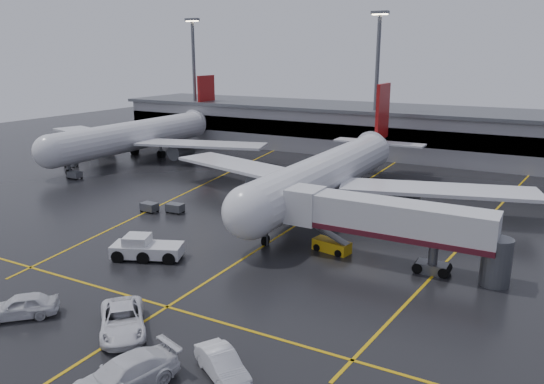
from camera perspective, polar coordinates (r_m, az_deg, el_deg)
The scene contains 22 objects.
ground at distance 57.85m, azimuth 2.70°, elevation -3.63°, with size 220.00×220.00×0.00m, color black.
apron_line_centre at distance 57.84m, azimuth 2.70°, elevation -3.62°, with size 0.25×90.00×0.02m, color gold.
apron_line_stop at distance 40.73m, azimuth -11.39°, elevation -12.21°, with size 60.00×0.25×0.02m, color gold.
apron_line_left at distance 76.10m, azimuth -7.56°, elevation 0.81°, with size 0.25×70.00×0.02m, color gold.
apron_line_right at distance 62.40m, azimuth 21.97°, elevation -3.33°, with size 0.25×70.00×0.02m, color gold.
terminal at distance 101.16m, azimuth 14.85°, elevation 6.43°, with size 122.00×19.00×8.60m.
light_mast_left at distance 114.52m, azimuth -8.52°, elevation 12.80°, with size 3.00×1.20×25.45m.
light_mast_mid at distance 95.90m, azimuth 11.40°, elevation 12.29°, with size 3.00×1.20×25.45m.
main_airliner at distance 65.27m, azimuth 6.50°, elevation 2.28°, with size 48.80×45.60×14.10m.
second_airliner at distance 97.97m, azimuth -14.07°, elevation 6.15°, with size 48.80×45.60×14.10m.
jet_bridge at distance 47.26m, azimuth 12.54°, elevation -3.26°, with size 19.90×3.40×6.05m.
pushback_tractor at distance 49.78m, azimuth -13.68°, elevation -6.07°, with size 6.91×4.88×2.29m.
belt_loader at distance 50.44m, azimuth 6.55°, elevation -5.87°, with size 3.85×2.26×2.30m.
service_van_a at distance 37.77m, azimuth -16.04°, elevation -13.33°, with size 2.88×6.25×1.74m, color white.
service_van_b at distance 31.99m, azimuth -15.92°, elevation -18.76°, with size 2.63×6.47×1.88m, color white.
service_van_c at distance 32.21m, azimuth -5.47°, elevation -18.26°, with size 1.66×4.77×1.57m, color white.
service_van_d at distance 42.25m, azimuth -25.80°, elevation -11.16°, with size 2.05×5.10×1.74m, color silver.
baggage_cart_a at distance 63.10m, azimuth -10.56°, elevation -1.69°, with size 2.09×1.45×1.12m.
baggage_cart_b at distance 64.07m, azimuth -13.27°, elevation -1.58°, with size 2.06×1.40×1.12m.
baggage_cart_c at distance 68.93m, azimuth -2.98°, elevation -0.03°, with size 2.22×1.68×1.12m.
baggage_cart_d at distance 93.51m, azimuth -21.14°, elevation 2.96°, with size 2.28×1.80×1.12m.
baggage_cart_e at distance 84.44m, azimuth -20.77°, elevation 1.79°, with size 2.03×1.35×1.12m.
Camera 1 is at (23.96, -49.34, 18.37)m, focal length 34.41 mm.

